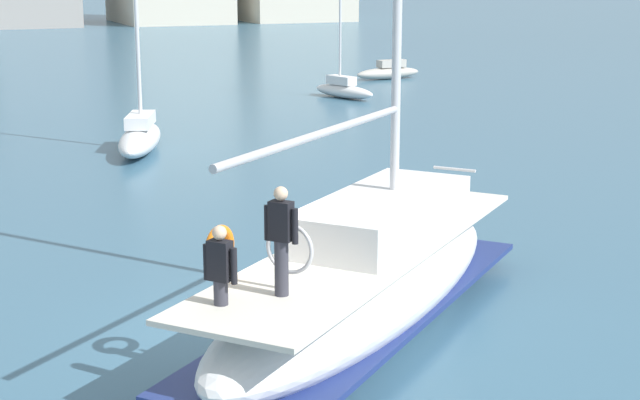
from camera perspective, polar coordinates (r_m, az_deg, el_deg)
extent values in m
plane|color=#38607A|center=(16.60, -4.60, -7.69)|extent=(400.00, 400.00, 0.00)
ellipsoid|color=white|center=(16.49, 2.66, -5.22)|extent=(8.84, 8.08, 1.40)
cube|color=navy|center=(16.59, 2.65, -6.25)|extent=(8.71, 7.98, 0.10)
cube|color=beige|center=(16.27, 2.69, -2.75)|extent=(8.35, 7.63, 0.08)
cube|color=white|center=(16.80, 3.71, -0.86)|extent=(4.37, 4.09, 0.70)
cylinder|color=#B7B7BC|center=(14.30, 0.01, 3.89)|extent=(4.44, 3.85, 0.12)
cylinder|color=silver|center=(20.14, 7.87, 1.80)|extent=(0.63, 0.72, 0.06)
torus|color=orange|center=(14.43, -5.89, -2.82)|extent=(0.62, 0.56, 0.70)
cylinder|color=#33333D|center=(13.67, -2.27, -3.99)|extent=(0.20, 0.20, 0.80)
cube|color=black|center=(13.49, -2.29, -1.23)|extent=(0.36, 0.37, 0.56)
sphere|color=beige|center=(13.39, -2.31, 0.38)|extent=(0.20, 0.20, 0.20)
cylinder|color=black|center=(13.60, -3.10, -1.33)|extent=(0.09, 0.09, 0.50)
cylinder|color=black|center=(13.40, -1.47, -1.55)|extent=(0.09, 0.09, 0.50)
cylinder|color=#33333D|center=(13.43, -5.82, -5.40)|extent=(0.20, 0.20, 0.35)
cube|color=black|center=(13.29, -5.86, -3.54)|extent=(0.36, 0.37, 0.56)
sphere|color=beige|center=(13.18, -5.90, -1.92)|extent=(0.20, 0.20, 0.20)
cylinder|color=black|center=(13.42, -6.65, -3.61)|extent=(0.09, 0.09, 0.50)
cylinder|color=black|center=(13.19, -5.05, -3.88)|extent=(0.09, 0.09, 0.50)
torus|color=silver|center=(13.81, -1.79, -2.86)|extent=(0.54, 0.61, 0.76)
ellipsoid|color=silver|center=(32.85, -10.48, 3.49)|extent=(2.86, 5.23, 0.83)
cube|color=silver|center=(33.01, -10.46, 4.62)|extent=(1.43, 2.19, 0.40)
cylinder|color=silver|center=(32.79, -10.69, 10.62)|extent=(0.13, 0.13, 7.30)
ellipsoid|color=#B7B2A8|center=(53.82, 4.01, 7.41)|extent=(4.05, 1.44, 0.64)
cube|color=#B7B2A8|center=(53.88, 4.20, 7.97)|extent=(1.65, 0.81, 0.40)
cylinder|color=silver|center=(53.79, 4.32, 10.00)|extent=(0.11, 0.11, 4.22)
ellipsoid|color=white|center=(45.88, 1.41, 6.37)|extent=(2.05, 3.90, 0.62)
cube|color=white|center=(45.96, 1.25, 7.02)|extent=(1.03, 1.63, 0.40)
cylinder|color=silver|center=(45.81, 1.19, 10.31)|extent=(0.11, 0.11, 5.67)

